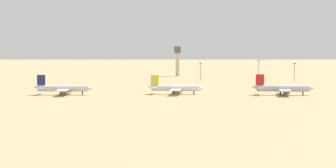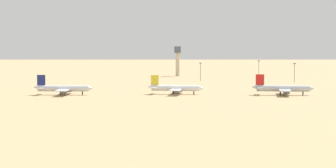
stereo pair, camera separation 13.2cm
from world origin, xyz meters
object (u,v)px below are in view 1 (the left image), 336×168
at_px(parked_jet_yellow_2, 175,88).
at_px(light_pole_east, 294,71).
at_px(control_tower, 178,58).
at_px(light_pole_mid, 200,70).
at_px(parked_jet_red_3, 282,88).
at_px(parked_jet_navy_1, 63,88).
at_px(light_pole_west, 259,68).

relative_size(parked_jet_yellow_2, light_pole_east, 2.32).
bearing_deg(control_tower, light_pole_mid, -73.01).
bearing_deg(parked_jet_red_3, control_tower, 113.70).
height_order(parked_jet_navy_1, parked_jet_red_3, parked_jet_red_3).
relative_size(parked_jet_red_3, light_pole_mid, 2.55).
distance_m(parked_jet_yellow_2, control_tower, 182.69).
bearing_deg(light_pole_west, control_tower, 143.66).
distance_m(light_pole_west, light_pole_mid, 46.39).
bearing_deg(parked_jet_yellow_2, light_pole_east, 57.66).
relative_size(control_tower, light_pole_west, 1.70).
bearing_deg(parked_jet_navy_1, parked_jet_yellow_2, 5.48).
xyz_separation_m(parked_jet_yellow_2, parked_jet_red_3, (57.16, -2.04, 0.23)).
xyz_separation_m(control_tower, light_pole_west, (62.37, -45.88, -6.36)).
bearing_deg(light_pole_west, parked_jet_navy_1, -128.87).
height_order(parked_jet_yellow_2, light_pole_east, light_pole_east).
bearing_deg(light_pole_east, parked_jet_red_3, -101.00).
relative_size(parked_jet_red_3, light_pole_east, 2.48).
height_order(parked_jet_navy_1, light_pole_east, light_pole_east).
relative_size(light_pole_west, light_pole_east, 1.06).
distance_m(parked_jet_red_3, light_pole_east, 108.40).
bearing_deg(light_pole_west, light_pole_mid, -158.43).
relative_size(parked_jet_navy_1, light_pole_east, 2.41).
bearing_deg(light_pole_east, control_tower, 137.23).
distance_m(parked_jet_yellow_2, light_pole_mid, 120.05).
relative_size(control_tower, light_pole_east, 1.81).
height_order(light_pole_west, light_pole_mid, light_pole_west).
bearing_deg(parked_jet_navy_1, control_tower, 72.87).
bearing_deg(light_pole_west, parked_jet_red_3, -89.50).
xyz_separation_m(parked_jet_red_3, light_pole_east, (20.67, 106.33, 4.29)).
relative_size(parked_jet_navy_1, light_pole_mid, 2.48).
height_order(control_tower, light_pole_east, control_tower).
distance_m(parked_jet_red_3, control_tower, 195.24).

